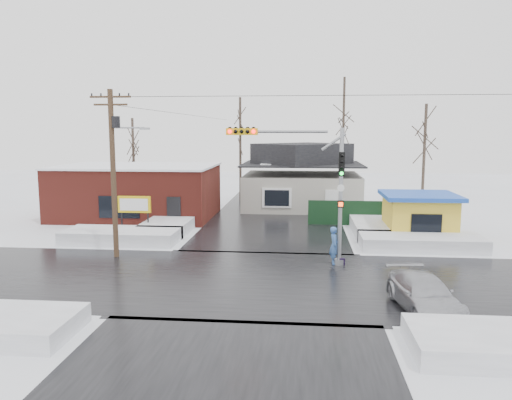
# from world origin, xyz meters

# --- Properties ---
(ground) EXTENTS (120.00, 120.00, 0.00)m
(ground) POSITION_xyz_m (0.00, 0.00, 0.00)
(ground) COLOR white
(ground) RESTS_ON ground
(road_ns) EXTENTS (10.00, 120.00, 0.02)m
(road_ns) POSITION_xyz_m (0.00, 0.00, 0.01)
(road_ns) COLOR black
(road_ns) RESTS_ON ground
(road_ew) EXTENTS (120.00, 10.00, 0.02)m
(road_ew) POSITION_xyz_m (0.00, 0.00, 0.01)
(road_ew) COLOR black
(road_ew) RESTS_ON ground
(snowbank_nw) EXTENTS (7.00, 3.00, 0.80)m
(snowbank_nw) POSITION_xyz_m (-9.00, 7.00, 0.40)
(snowbank_nw) COLOR white
(snowbank_nw) RESTS_ON ground
(snowbank_ne) EXTENTS (7.00, 3.00, 0.80)m
(snowbank_ne) POSITION_xyz_m (9.00, 7.00, 0.40)
(snowbank_ne) COLOR white
(snowbank_ne) RESTS_ON ground
(snowbank_nside_w) EXTENTS (3.00, 8.00, 0.80)m
(snowbank_nside_w) POSITION_xyz_m (-7.00, 12.00, 0.40)
(snowbank_nside_w) COLOR white
(snowbank_nside_w) RESTS_ON ground
(snowbank_nside_e) EXTENTS (3.00, 8.00, 0.80)m
(snowbank_nside_e) POSITION_xyz_m (7.00, 12.00, 0.40)
(snowbank_nside_e) COLOR white
(snowbank_nside_e) RESTS_ON ground
(traffic_signal) EXTENTS (6.05, 0.68, 7.00)m
(traffic_signal) POSITION_xyz_m (2.43, 2.97, 4.54)
(traffic_signal) COLOR gray
(traffic_signal) RESTS_ON ground
(utility_pole) EXTENTS (3.15, 0.44, 9.00)m
(utility_pole) POSITION_xyz_m (-7.93, 3.50, 5.11)
(utility_pole) COLOR #382619
(utility_pole) RESTS_ON ground
(brick_building) EXTENTS (12.20, 8.20, 4.12)m
(brick_building) POSITION_xyz_m (-11.00, 15.99, 2.08)
(brick_building) COLOR maroon
(brick_building) RESTS_ON ground
(marquee_sign) EXTENTS (2.20, 0.21, 2.55)m
(marquee_sign) POSITION_xyz_m (-9.00, 9.49, 1.92)
(marquee_sign) COLOR black
(marquee_sign) RESTS_ON ground
(house) EXTENTS (10.40, 8.40, 5.76)m
(house) POSITION_xyz_m (2.00, 22.00, 2.62)
(house) COLOR #A5A195
(house) RESTS_ON ground
(kiosk) EXTENTS (4.60, 4.60, 2.88)m
(kiosk) POSITION_xyz_m (9.50, 9.99, 1.46)
(kiosk) COLOR gold
(kiosk) RESTS_ON ground
(fence) EXTENTS (8.00, 0.12, 1.80)m
(fence) POSITION_xyz_m (6.50, 14.00, 0.90)
(fence) COLOR black
(fence) RESTS_ON ground
(tree_far_left) EXTENTS (3.00, 3.00, 10.00)m
(tree_far_left) POSITION_xyz_m (-4.00, 26.00, 7.95)
(tree_far_left) COLOR #332821
(tree_far_left) RESTS_ON ground
(tree_far_mid) EXTENTS (3.00, 3.00, 12.00)m
(tree_far_mid) POSITION_xyz_m (6.00, 28.00, 9.54)
(tree_far_mid) COLOR #332821
(tree_far_mid) RESTS_ON ground
(tree_far_right) EXTENTS (3.00, 3.00, 9.00)m
(tree_far_right) POSITION_xyz_m (12.00, 20.00, 7.16)
(tree_far_right) COLOR #332821
(tree_far_right) RESTS_ON ground
(tree_far_west) EXTENTS (3.00, 3.00, 8.00)m
(tree_far_west) POSITION_xyz_m (-14.00, 24.00, 6.36)
(tree_far_west) COLOR #332821
(tree_far_west) RESTS_ON ground
(pedestrian) EXTENTS (0.53, 0.75, 1.95)m
(pedestrian) POSITION_xyz_m (3.74, 3.13, 0.97)
(pedestrian) COLOR #3E69AE
(pedestrian) RESTS_ON ground
(car) EXTENTS (2.56, 4.82, 1.33)m
(car) POSITION_xyz_m (6.76, -3.37, 0.66)
(car) COLOR #ADAEB4
(car) RESTS_ON ground
(shopping_bag) EXTENTS (0.30, 0.17, 0.35)m
(shopping_bag) POSITION_xyz_m (4.15, 2.94, 0.17)
(shopping_bag) COLOR black
(shopping_bag) RESTS_ON ground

